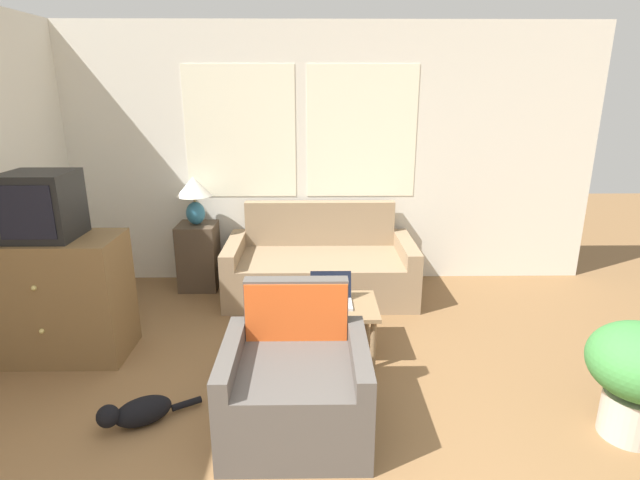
% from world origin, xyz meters
% --- Properties ---
extents(wall_back, '(5.87, 0.06, 2.60)m').
position_xyz_m(wall_back, '(-0.00, 3.64, 1.31)').
color(wall_back, silver).
rests_on(wall_back, ground_plane).
extents(couch, '(1.81, 0.91, 0.87)m').
position_xyz_m(couch, '(0.11, 3.18, 0.26)').
color(couch, '#937A5B').
rests_on(couch, ground_plane).
extents(armchair, '(0.84, 0.77, 0.85)m').
position_xyz_m(armchair, '(-0.06, 1.12, 0.27)').
color(armchair, '#514C47').
rests_on(armchair, ground_plane).
extents(tv_dresser, '(1.00, 0.55, 0.94)m').
position_xyz_m(tv_dresser, '(-1.88, 2.01, 0.47)').
color(tv_dresser, brown).
rests_on(tv_dresser, ground_plane).
extents(television, '(0.46, 0.44, 0.48)m').
position_xyz_m(television, '(-1.88, 2.01, 1.18)').
color(television, black).
rests_on(television, tv_dresser).
extents(side_table, '(0.38, 0.38, 0.67)m').
position_xyz_m(side_table, '(-1.12, 3.35, 0.34)').
color(side_table, '#4C3D2D').
rests_on(side_table, ground_plane).
extents(table_lamp, '(0.34, 0.34, 0.48)m').
position_xyz_m(table_lamp, '(-1.12, 3.35, 0.99)').
color(table_lamp, teal).
rests_on(table_lamp, side_table).
extents(coffee_table, '(0.87, 0.54, 0.41)m').
position_xyz_m(coffee_table, '(0.09, 1.99, 0.36)').
color(coffee_table, '#8E704C').
rests_on(coffee_table, ground_plane).
extents(laptop, '(0.31, 0.26, 0.22)m').
position_xyz_m(laptop, '(0.18, 2.01, 0.46)').
color(laptop, '#B7B7BC').
rests_on(laptop, coffee_table).
extents(cup_navy, '(0.07, 0.07, 0.07)m').
position_xyz_m(cup_navy, '(-0.24, 2.07, 0.45)').
color(cup_navy, teal).
rests_on(cup_navy, coffee_table).
extents(potted_plant, '(0.58, 0.58, 0.71)m').
position_xyz_m(potted_plant, '(1.91, 1.01, 0.43)').
color(potted_plant, '#BCB2A3').
rests_on(potted_plant, ground_plane).
extents(cat_black, '(0.56, 0.37, 0.19)m').
position_xyz_m(cat_black, '(-1.03, 1.14, 0.09)').
color(cat_black, black).
rests_on(cat_black, ground_plane).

